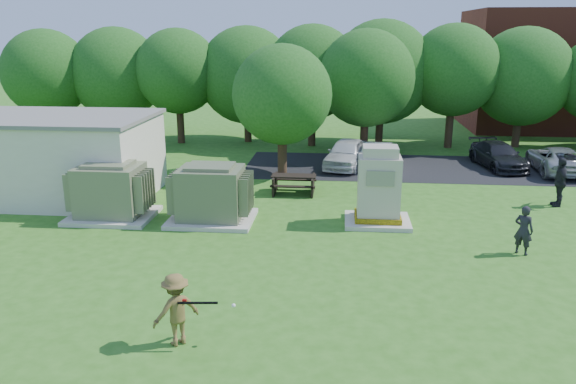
# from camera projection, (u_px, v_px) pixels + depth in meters

# --- Properties ---
(ground) EXTENTS (120.00, 120.00, 0.00)m
(ground) POSITION_uv_depth(u_px,v_px,m) (274.00, 276.00, 15.66)
(ground) COLOR #2D6619
(ground) RESTS_ON ground
(service_building) EXTENTS (10.00, 5.00, 3.20)m
(service_building) POSITION_uv_depth(u_px,v_px,m) (28.00, 158.00, 22.94)
(service_building) COLOR beige
(service_building) RESTS_ON ground
(service_building_roof) EXTENTS (10.20, 5.20, 0.15)m
(service_building_roof) POSITION_uv_depth(u_px,v_px,m) (22.00, 117.00, 22.47)
(service_building_roof) COLOR slate
(service_building_roof) RESTS_ON service_building
(parking_strip) EXTENTS (20.00, 6.00, 0.01)m
(parking_strip) POSITION_uv_depth(u_px,v_px,m) (446.00, 168.00, 27.93)
(parking_strip) COLOR #232326
(parking_strip) RESTS_ON ground
(transformer_left) EXTENTS (3.00, 2.40, 2.07)m
(transformer_left) POSITION_uv_depth(u_px,v_px,m) (111.00, 192.00, 20.30)
(transformer_left) COLOR beige
(transformer_left) RESTS_ON ground
(transformer_right) EXTENTS (3.00, 2.40, 2.07)m
(transformer_right) POSITION_uv_depth(u_px,v_px,m) (211.00, 195.00, 19.96)
(transformer_right) COLOR beige
(transformer_right) RESTS_ON ground
(generator_cabinet) EXTENTS (2.29, 1.87, 2.79)m
(generator_cabinet) POSITION_uv_depth(u_px,v_px,m) (379.00, 190.00, 19.63)
(generator_cabinet) COLOR beige
(generator_cabinet) RESTS_ON ground
(picnic_table) EXTENTS (1.85, 1.39, 0.79)m
(picnic_table) POSITION_uv_depth(u_px,v_px,m) (294.00, 182.00, 23.50)
(picnic_table) COLOR black
(picnic_table) RESTS_ON ground
(batter) EXTENTS (1.20, 1.15, 1.63)m
(batter) POSITION_uv_depth(u_px,v_px,m) (176.00, 309.00, 12.06)
(batter) COLOR brown
(batter) RESTS_ON ground
(person_by_generator) EXTENTS (0.67, 0.62, 1.54)m
(person_by_generator) POSITION_uv_depth(u_px,v_px,m) (524.00, 230.00, 17.01)
(person_by_generator) COLOR black
(person_by_generator) RESTS_ON ground
(person_walking_right) EXTENTS (0.55, 1.16, 1.92)m
(person_walking_right) POSITION_uv_depth(u_px,v_px,m) (560.00, 182.00, 21.71)
(person_walking_right) COLOR black
(person_walking_right) RESTS_ON ground
(car_white) EXTENTS (2.62, 4.45, 1.42)m
(car_white) POSITION_uv_depth(u_px,v_px,m) (347.00, 153.00, 28.01)
(car_white) COLOR silver
(car_white) RESTS_ON ground
(car_silver_a) EXTENTS (1.99, 4.02, 1.27)m
(car_silver_a) POSITION_uv_depth(u_px,v_px,m) (378.00, 154.00, 28.23)
(car_silver_a) COLOR #B9BABF
(car_silver_a) RESTS_ON ground
(car_dark) EXTENTS (2.45, 4.47, 1.23)m
(car_dark) POSITION_uv_depth(u_px,v_px,m) (498.00, 155.00, 27.98)
(car_dark) COLOR black
(car_dark) RESTS_ON ground
(car_silver_b) EXTENTS (2.28, 4.57, 1.25)m
(car_silver_b) POSITION_uv_depth(u_px,v_px,m) (557.00, 160.00, 27.04)
(car_silver_b) COLOR #A6A6AA
(car_silver_b) RESTS_ON ground
(batting_equipment) EXTENTS (1.25, 0.37, 0.23)m
(batting_equipment) POSITION_uv_depth(u_px,v_px,m) (200.00, 303.00, 11.87)
(batting_equipment) COLOR black
(batting_equipment) RESTS_ON ground
(tree_row) EXTENTS (41.30, 13.30, 7.30)m
(tree_row) POSITION_uv_depth(u_px,v_px,m) (343.00, 75.00, 32.05)
(tree_row) COLOR #47301E
(tree_row) RESTS_ON ground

